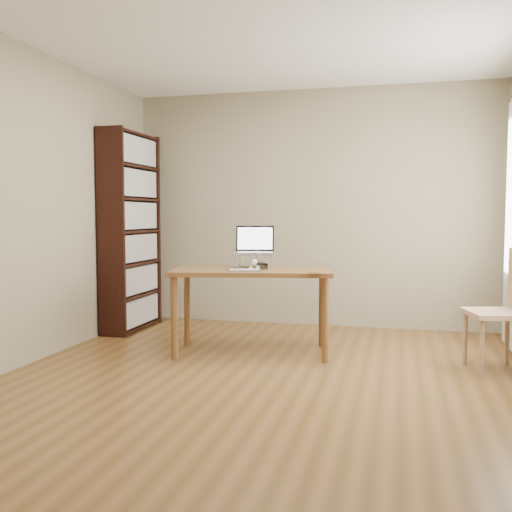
{
  "coord_description": "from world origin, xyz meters",
  "views": [
    {
      "loc": [
        0.95,
        -4.02,
        1.22
      ],
      "look_at": [
        -0.26,
        0.8,
        0.87
      ],
      "focal_mm": 40.0,
      "sensor_mm": 36.0,
      "label": 1
    }
  ],
  "objects_px": {
    "keyboard": "(244,270)",
    "laptop": "(256,246)",
    "cat": "(256,260)",
    "desk": "(252,280)",
    "chair": "(506,306)",
    "bookshelf": "(131,232)"
  },
  "relations": [
    {
      "from": "keyboard",
      "to": "laptop",
      "type": "bearing_deg",
      "value": 69.71
    },
    {
      "from": "keyboard",
      "to": "chair",
      "type": "xyz_separation_m",
      "value": [
        2.08,
        0.13,
        -0.24
      ]
    },
    {
      "from": "bookshelf",
      "to": "keyboard",
      "type": "bearing_deg",
      "value": -32.13
    },
    {
      "from": "bookshelf",
      "to": "keyboard",
      "type": "xyz_separation_m",
      "value": [
        1.52,
        -0.95,
        -0.29
      ]
    },
    {
      "from": "desk",
      "to": "laptop",
      "type": "relative_size",
      "value": 3.86
    },
    {
      "from": "desk",
      "to": "laptop",
      "type": "bearing_deg",
      "value": 79.73
    },
    {
      "from": "desk",
      "to": "keyboard",
      "type": "distance_m",
      "value": 0.25
    },
    {
      "from": "keyboard",
      "to": "bookshelf",
      "type": "bearing_deg",
      "value": 128.6
    },
    {
      "from": "laptop",
      "to": "keyboard",
      "type": "bearing_deg",
      "value": -101.29
    },
    {
      "from": "cat",
      "to": "bookshelf",
      "type": "bearing_deg",
      "value": 142.94
    },
    {
      "from": "cat",
      "to": "chair",
      "type": "relative_size",
      "value": 0.51
    },
    {
      "from": "bookshelf",
      "to": "keyboard",
      "type": "relative_size",
      "value": 7.39
    },
    {
      "from": "bookshelf",
      "to": "cat",
      "type": "relative_size",
      "value": 4.31
    },
    {
      "from": "desk",
      "to": "keyboard",
      "type": "relative_size",
      "value": 5.25
    },
    {
      "from": "cat",
      "to": "desk",
      "type": "bearing_deg",
      "value": -109.51
    },
    {
      "from": "chair",
      "to": "cat",
      "type": "bearing_deg",
      "value": 160.05
    },
    {
      "from": "bookshelf",
      "to": "laptop",
      "type": "bearing_deg",
      "value": -21.22
    },
    {
      "from": "laptop",
      "to": "cat",
      "type": "relative_size",
      "value": 0.79
    },
    {
      "from": "laptop",
      "to": "cat",
      "type": "bearing_deg",
      "value": -84.34
    },
    {
      "from": "laptop",
      "to": "chair",
      "type": "xyz_separation_m",
      "value": [
        2.08,
        -0.24,
        -0.42
      ]
    },
    {
      "from": "keyboard",
      "to": "desk",
      "type": "bearing_deg",
      "value": 69.05
    },
    {
      "from": "cat",
      "to": "chair",
      "type": "distance_m",
      "value": 2.1
    }
  ]
}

